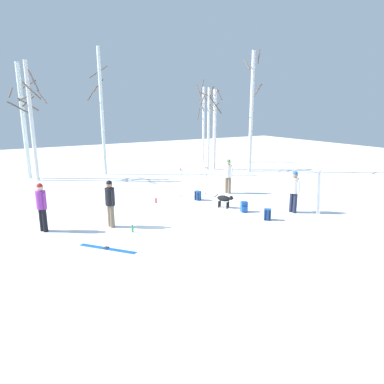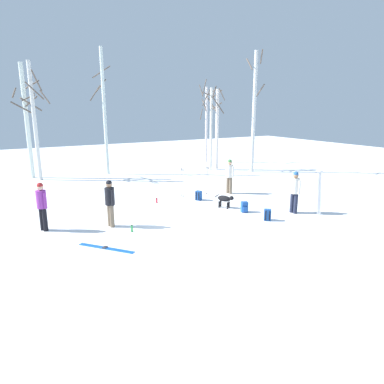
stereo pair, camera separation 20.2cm
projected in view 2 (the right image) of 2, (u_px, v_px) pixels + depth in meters
ground_plane at (197, 233)px, 11.92m from camera, size 60.00×60.00×0.00m
person_0 at (229, 174)px, 17.10m from camera, size 0.34×0.51×1.72m
person_1 at (295, 189)px, 13.91m from camera, size 0.34×0.52×1.72m
person_2 at (110, 200)px, 12.31m from camera, size 0.34×0.51×1.72m
person_3 at (42, 203)px, 11.90m from camera, size 0.34×0.48×1.72m
dog at (225, 199)px, 14.73m from camera, size 0.51×0.80×0.57m
ski_pair_planted_0 at (320, 193)px, 13.68m from camera, size 0.19×0.15×1.81m
ski_pair_lying_0 at (106, 248)px, 10.59m from camera, size 1.36×1.61×0.05m
ski_poles_0 at (182, 182)px, 16.45m from camera, size 0.07×0.25×1.38m
ski_poles_1 at (207, 180)px, 16.78m from camera, size 0.07×0.22×1.42m
backpack_0 at (244, 207)px, 14.19m from camera, size 0.31×0.33×0.44m
backpack_1 at (199, 196)px, 16.01m from camera, size 0.34×0.32×0.44m
backpack_2 at (267, 215)px, 13.16m from camera, size 0.34×0.35×0.44m
water_bottle_0 at (132, 229)px, 11.96m from camera, size 0.08×0.08×0.25m
water_bottle_1 at (157, 200)px, 15.58m from camera, size 0.08×0.08×0.24m
birch_tree_0 at (27, 119)px, 20.32m from camera, size 1.69×1.79×6.68m
birch_tree_1 at (35, 120)px, 19.69m from camera, size 1.54×1.54×6.70m
birch_tree_2 at (104, 111)px, 21.41m from camera, size 1.53×0.96×7.70m
birch_tree_3 at (211, 126)px, 22.99m from camera, size 1.73×1.74×5.99m
birch_tree_4 at (217, 127)px, 23.29m from camera, size 1.07×1.08×5.57m
birch_tree_5 at (206, 123)px, 26.35m from camera, size 1.21×1.14×5.83m
birch_tree_6 at (254, 111)px, 22.09m from camera, size 1.07×1.06×7.61m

